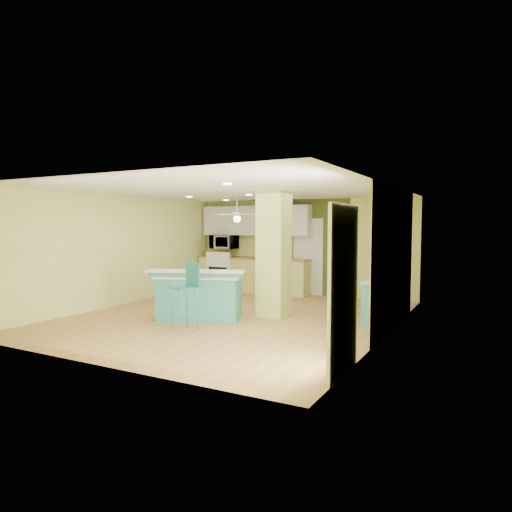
{
  "coord_description": "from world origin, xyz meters",
  "views": [
    {
      "loc": [
        4.65,
        -7.69,
        1.85
      ],
      "look_at": [
        0.29,
        0.4,
        1.21
      ],
      "focal_mm": 32.0,
      "sensor_mm": 36.0,
      "label": 1
    }
  ],
  "objects_px": {
    "peninsula": "(199,296)",
    "side_counter": "(382,300)",
    "bar_stool": "(188,285)",
    "fruit_bowl": "(264,257)",
    "canister": "(195,271)"
  },
  "relations": [
    {
      "from": "bar_stool",
      "to": "fruit_bowl",
      "type": "xyz_separation_m",
      "value": [
        -0.81,
        4.45,
        0.18
      ]
    },
    {
      "from": "side_counter",
      "to": "bar_stool",
      "type": "bearing_deg",
      "value": -140.58
    },
    {
      "from": "bar_stool",
      "to": "canister",
      "type": "height_order",
      "value": "bar_stool"
    },
    {
      "from": "peninsula",
      "to": "fruit_bowl",
      "type": "bearing_deg",
      "value": 75.1
    },
    {
      "from": "peninsula",
      "to": "canister",
      "type": "distance_m",
      "value": 0.51
    },
    {
      "from": "bar_stool",
      "to": "fruit_bowl",
      "type": "bearing_deg",
      "value": 120.09
    },
    {
      "from": "peninsula",
      "to": "bar_stool",
      "type": "distance_m",
      "value": 1.0
    },
    {
      "from": "peninsula",
      "to": "side_counter",
      "type": "bearing_deg",
      "value": 2.7
    },
    {
      "from": "bar_stool",
      "to": "canister",
      "type": "bearing_deg",
      "value": 137.02
    },
    {
      "from": "fruit_bowl",
      "to": "canister",
      "type": "bearing_deg",
      "value": -83.56
    },
    {
      "from": "bar_stool",
      "to": "side_counter",
      "type": "xyz_separation_m",
      "value": [
        2.83,
        2.33,
        -0.39
      ]
    },
    {
      "from": "peninsula",
      "to": "side_counter",
      "type": "relative_size",
      "value": 1.59
    },
    {
      "from": "side_counter",
      "to": "canister",
      "type": "distance_m",
      "value": 3.62
    },
    {
      "from": "peninsula",
      "to": "bar_stool",
      "type": "relative_size",
      "value": 1.68
    },
    {
      "from": "peninsula",
      "to": "side_counter",
      "type": "height_order",
      "value": "peninsula"
    }
  ]
}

